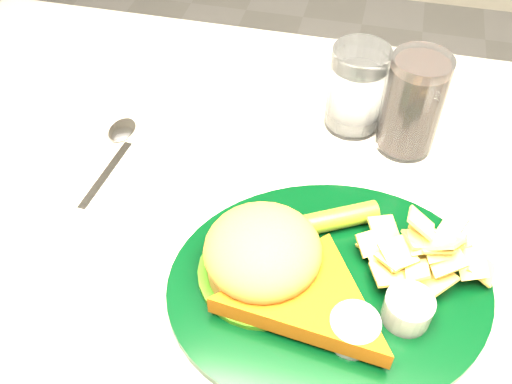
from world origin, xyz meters
TOP-DOWN VIEW (x-y plane):
  - table at (0.00, 0.00)m, footprint 1.20×0.80m
  - dinner_plate at (0.07, -0.09)m, footprint 0.42×0.38m
  - water_glass at (0.06, 0.19)m, footprint 0.10×0.10m
  - cola_glass at (0.13, 0.16)m, footprint 0.10×0.10m
  - spoon at (-0.23, 0.02)m, footprint 0.06×0.17m
  - wrapped_straw at (0.03, 0.14)m, footprint 0.19×0.10m

SIDE VIEW (x-z plane):
  - table at x=0.00m, z-range 0.00..0.75m
  - wrapped_straw at x=0.03m, z-range 0.75..0.76m
  - spoon at x=-0.23m, z-range 0.75..0.76m
  - dinner_plate at x=0.07m, z-range 0.75..0.83m
  - water_glass at x=0.06m, z-range 0.75..0.87m
  - cola_glass at x=0.13m, z-range 0.75..0.89m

